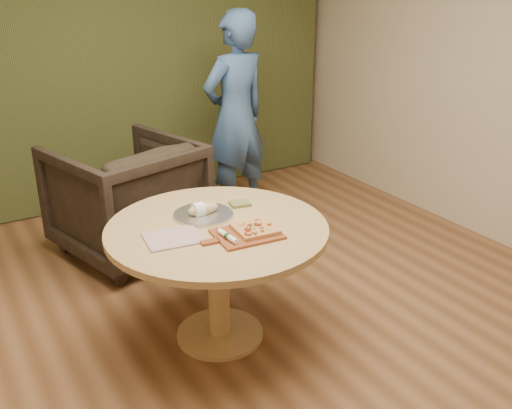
{
  "coord_description": "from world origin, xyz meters",
  "views": [
    {
      "loc": [
        -1.44,
        -2.32,
        2.1
      ],
      "look_at": [
        0.1,
        0.25,
        0.87
      ],
      "focal_mm": 40.0,
      "sensor_mm": 36.0,
      "label": 1
    }
  ],
  "objects_px": {
    "cutlery_roll": "(228,236)",
    "pedestal_table": "(218,248)",
    "flatbread_pizza": "(255,229)",
    "pizza_paddle": "(245,235)",
    "person_standing": "(236,116)",
    "bread_roll": "(202,209)",
    "armchair": "(126,192)",
    "serving_tray": "(203,214)"
  },
  "relations": [
    {
      "from": "flatbread_pizza",
      "to": "bread_roll",
      "type": "distance_m",
      "value": 0.4
    },
    {
      "from": "pedestal_table",
      "to": "person_standing",
      "type": "relative_size",
      "value": 0.7
    },
    {
      "from": "serving_tray",
      "to": "person_standing",
      "type": "distance_m",
      "value": 1.84
    },
    {
      "from": "flatbread_pizza",
      "to": "armchair",
      "type": "xyz_separation_m",
      "value": [
        -0.21,
        1.61,
        -0.28
      ]
    },
    {
      "from": "pedestal_table",
      "to": "bread_roll",
      "type": "height_order",
      "value": "bread_roll"
    },
    {
      "from": "cutlery_roll",
      "to": "armchair",
      "type": "height_order",
      "value": "armchair"
    },
    {
      "from": "cutlery_roll",
      "to": "armchair",
      "type": "xyz_separation_m",
      "value": [
        -0.03,
        1.62,
        -0.28
      ]
    },
    {
      "from": "armchair",
      "to": "pedestal_table",
      "type": "bearing_deg",
      "value": 77.58
    },
    {
      "from": "bread_roll",
      "to": "flatbread_pizza",
      "type": "bearing_deg",
      "value": -68.2
    },
    {
      "from": "bread_roll",
      "to": "serving_tray",
      "type": "bearing_deg",
      "value": 0.0
    },
    {
      "from": "flatbread_pizza",
      "to": "armchair",
      "type": "distance_m",
      "value": 1.65
    },
    {
      "from": "serving_tray",
      "to": "bread_roll",
      "type": "bearing_deg",
      "value": 180.0
    },
    {
      "from": "bread_roll",
      "to": "person_standing",
      "type": "bearing_deg",
      "value": 54.57
    },
    {
      "from": "flatbread_pizza",
      "to": "person_standing",
      "type": "xyz_separation_m",
      "value": [
        0.92,
        1.87,
        0.13
      ]
    },
    {
      "from": "cutlery_roll",
      "to": "bread_roll",
      "type": "relative_size",
      "value": 1.03
    },
    {
      "from": "pizza_paddle",
      "to": "armchair",
      "type": "xyz_separation_m",
      "value": [
        -0.14,
        1.61,
        -0.26
      ]
    },
    {
      "from": "flatbread_pizza",
      "to": "pizza_paddle",
      "type": "bearing_deg",
      "value": -178.55
    },
    {
      "from": "bread_roll",
      "to": "person_standing",
      "type": "height_order",
      "value": "person_standing"
    },
    {
      "from": "armchair",
      "to": "person_standing",
      "type": "distance_m",
      "value": 1.23
    },
    {
      "from": "pizza_paddle",
      "to": "cutlery_roll",
      "type": "height_order",
      "value": "cutlery_roll"
    },
    {
      "from": "pizza_paddle",
      "to": "cutlery_roll",
      "type": "xyz_separation_m",
      "value": [
        -0.11,
        -0.01,
        0.02
      ]
    },
    {
      "from": "pedestal_table",
      "to": "person_standing",
      "type": "xyz_separation_m",
      "value": [
        1.06,
        1.67,
        0.3
      ]
    },
    {
      "from": "bread_roll",
      "to": "person_standing",
      "type": "xyz_separation_m",
      "value": [
        1.07,
        1.5,
        0.12
      ]
    },
    {
      "from": "pizza_paddle",
      "to": "cutlery_roll",
      "type": "bearing_deg",
      "value": -170.94
    },
    {
      "from": "cutlery_roll",
      "to": "flatbread_pizza",
      "type": "bearing_deg",
      "value": -0.59
    },
    {
      "from": "cutlery_roll",
      "to": "pedestal_table",
      "type": "bearing_deg",
      "value": 74.53
    },
    {
      "from": "person_standing",
      "to": "bread_roll",
      "type": "bearing_deg",
      "value": 44.66
    },
    {
      "from": "flatbread_pizza",
      "to": "person_standing",
      "type": "height_order",
      "value": "person_standing"
    },
    {
      "from": "serving_tray",
      "to": "armchair",
      "type": "height_order",
      "value": "armchair"
    },
    {
      "from": "serving_tray",
      "to": "armchair",
      "type": "xyz_separation_m",
      "value": [
        -0.07,
        1.24,
        -0.26
      ]
    },
    {
      "from": "flatbread_pizza",
      "to": "cutlery_roll",
      "type": "height_order",
      "value": "flatbread_pizza"
    },
    {
      "from": "cutlery_roll",
      "to": "bread_roll",
      "type": "distance_m",
      "value": 0.38
    },
    {
      "from": "pedestal_table",
      "to": "cutlery_roll",
      "type": "distance_m",
      "value": 0.27
    },
    {
      "from": "serving_tray",
      "to": "person_standing",
      "type": "height_order",
      "value": "person_standing"
    },
    {
      "from": "flatbread_pizza",
      "to": "bread_roll",
      "type": "height_order",
      "value": "bread_roll"
    },
    {
      "from": "flatbread_pizza",
      "to": "serving_tray",
      "type": "relative_size",
      "value": 0.67
    },
    {
      "from": "flatbread_pizza",
      "to": "cutlery_roll",
      "type": "xyz_separation_m",
      "value": [
        -0.18,
        -0.01,
        0.0
      ]
    },
    {
      "from": "flatbread_pizza",
      "to": "serving_tray",
      "type": "distance_m",
      "value": 0.39
    },
    {
      "from": "serving_tray",
      "to": "cutlery_roll",
      "type": "bearing_deg",
      "value": -96.03
    },
    {
      "from": "serving_tray",
      "to": "armchair",
      "type": "relative_size",
      "value": 0.35
    },
    {
      "from": "pizza_paddle",
      "to": "bread_roll",
      "type": "bearing_deg",
      "value": 107.3
    },
    {
      "from": "armchair",
      "to": "person_standing",
      "type": "relative_size",
      "value": 0.55
    }
  ]
}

